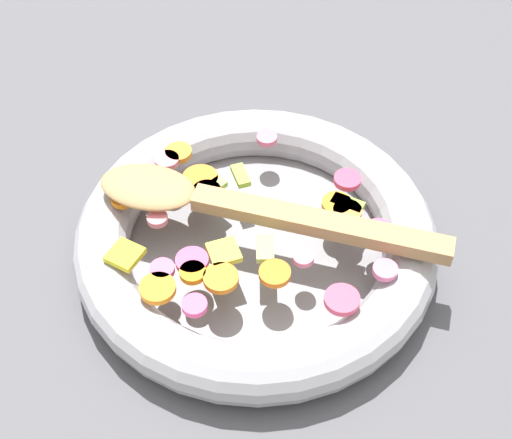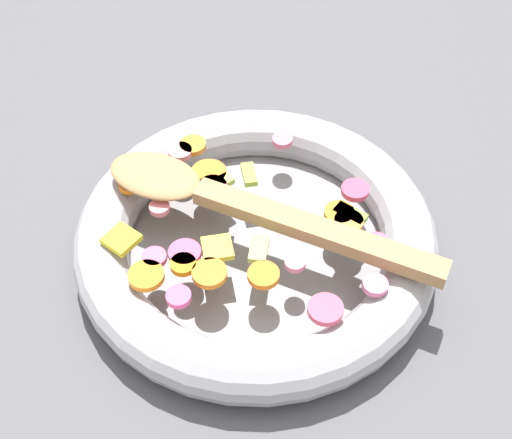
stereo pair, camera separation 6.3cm
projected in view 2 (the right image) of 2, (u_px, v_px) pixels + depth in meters
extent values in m
plane|color=#4C4C51|center=(256.00, 254.00, 0.68)|extent=(4.00, 4.00, 0.00)
cylinder|color=slate|center=(256.00, 250.00, 0.67)|extent=(0.28, 0.28, 0.01)
torus|color=#9E9EA5|center=(256.00, 237.00, 0.66)|extent=(0.33, 0.33, 0.05)
cylinder|color=orange|center=(183.00, 264.00, 0.60)|extent=(0.03, 0.03, 0.01)
cylinder|color=orange|center=(349.00, 222.00, 0.63)|extent=(0.04, 0.04, 0.01)
cylinder|color=orange|center=(146.00, 276.00, 0.60)|extent=(0.04, 0.04, 0.01)
cylinder|color=orange|center=(209.00, 173.00, 0.67)|extent=(0.04, 0.04, 0.01)
cylinder|color=orange|center=(263.00, 275.00, 0.60)|extent=(0.04, 0.04, 0.01)
cylinder|color=orange|center=(131.00, 183.00, 0.67)|extent=(0.03, 0.03, 0.01)
cylinder|color=orange|center=(159.00, 174.00, 0.67)|extent=(0.03, 0.03, 0.01)
cylinder|color=orange|center=(209.00, 273.00, 0.60)|extent=(0.03, 0.03, 0.01)
cylinder|color=orange|center=(339.00, 213.00, 0.64)|extent=(0.04, 0.04, 0.01)
cylinder|color=orange|center=(193.00, 145.00, 0.70)|extent=(0.03, 0.03, 0.01)
cube|color=#A2CE3E|center=(249.00, 174.00, 0.67)|extent=(0.02, 0.03, 0.01)
cube|color=#A7DA56|center=(221.00, 183.00, 0.67)|extent=(0.02, 0.03, 0.01)
cube|color=#8DC045|center=(215.00, 198.00, 0.65)|extent=(0.03, 0.02, 0.01)
cube|color=#AAC860|center=(259.00, 249.00, 0.61)|extent=(0.02, 0.03, 0.01)
cube|color=#81BA3B|center=(350.00, 214.00, 0.64)|extent=(0.03, 0.02, 0.01)
cube|color=#B0CC5D|center=(349.00, 237.00, 0.62)|extent=(0.03, 0.02, 0.01)
cylinder|color=#D92D71|center=(213.00, 187.00, 0.66)|extent=(0.03, 0.03, 0.01)
cylinder|color=pink|center=(375.00, 285.00, 0.59)|extent=(0.03, 0.03, 0.01)
cylinder|color=#E47782|center=(160.00, 208.00, 0.65)|extent=(0.03, 0.03, 0.01)
cylinder|color=pink|center=(180.00, 152.00, 0.69)|extent=(0.03, 0.03, 0.01)
cylinder|color=#CE3E5F|center=(355.00, 190.00, 0.66)|extent=(0.04, 0.04, 0.01)
cylinder|color=#DC4272|center=(185.00, 253.00, 0.61)|extent=(0.03, 0.03, 0.01)
cylinder|color=#E16784|center=(282.00, 140.00, 0.70)|extent=(0.03, 0.03, 0.01)
cylinder|color=#CA405B|center=(325.00, 309.00, 0.57)|extent=(0.04, 0.04, 0.01)
cylinder|color=pink|center=(295.00, 263.00, 0.60)|extent=(0.02, 0.02, 0.01)
cylinder|color=#E84774|center=(377.00, 244.00, 0.62)|extent=(0.03, 0.03, 0.01)
cylinder|color=#CF4F84|center=(154.00, 258.00, 0.61)|extent=(0.03, 0.03, 0.01)
cylinder|color=#E0457F|center=(179.00, 297.00, 0.58)|extent=(0.02, 0.02, 0.01)
cube|color=yellow|center=(121.00, 239.00, 0.62)|extent=(0.03, 0.03, 0.01)
cube|color=gold|center=(217.00, 248.00, 0.61)|extent=(0.04, 0.04, 0.01)
cube|color=#A87F51|center=(317.00, 231.00, 0.61)|extent=(0.23, 0.04, 0.01)
ellipsoid|color=#A87F51|center=(155.00, 176.00, 0.66)|extent=(0.09, 0.06, 0.01)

